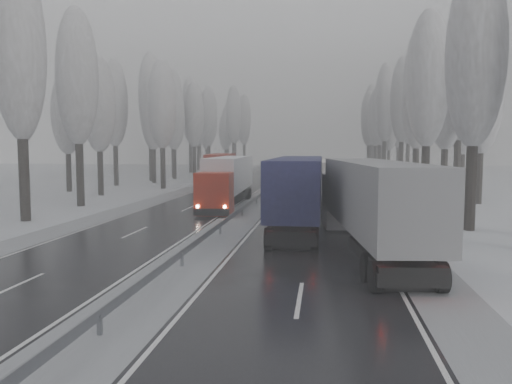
% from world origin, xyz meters
% --- Properties ---
extents(ground, '(260.00, 260.00, 0.00)m').
position_xyz_m(ground, '(0.00, 0.00, 0.00)').
color(ground, silver).
rests_on(ground, ground).
extents(carriageway_right, '(7.50, 200.00, 0.03)m').
position_xyz_m(carriageway_right, '(5.25, 30.00, 0.01)').
color(carriageway_right, black).
rests_on(carriageway_right, ground).
extents(carriageway_left, '(7.50, 200.00, 0.03)m').
position_xyz_m(carriageway_left, '(-5.25, 30.00, 0.01)').
color(carriageway_left, black).
rests_on(carriageway_left, ground).
extents(median_slush, '(3.00, 200.00, 0.04)m').
position_xyz_m(median_slush, '(0.00, 30.00, 0.02)').
color(median_slush, '#9D9FA4').
rests_on(median_slush, ground).
extents(shoulder_right, '(2.40, 200.00, 0.04)m').
position_xyz_m(shoulder_right, '(10.20, 30.00, 0.02)').
color(shoulder_right, '#9D9FA4').
rests_on(shoulder_right, ground).
extents(shoulder_left, '(2.40, 200.00, 0.04)m').
position_xyz_m(shoulder_left, '(-10.20, 30.00, 0.02)').
color(shoulder_left, '#9D9FA4').
rests_on(shoulder_left, ground).
extents(median_guardrail, '(0.12, 200.00, 0.76)m').
position_xyz_m(median_guardrail, '(0.00, 29.99, 0.60)').
color(median_guardrail, slate).
rests_on(median_guardrail, ground).
extents(tree_16, '(3.60, 3.60, 16.53)m').
position_xyz_m(tree_16, '(15.04, 15.67, 10.67)').
color(tree_16, black).
rests_on(tree_16, ground).
extents(tree_18, '(3.60, 3.60, 16.58)m').
position_xyz_m(tree_18, '(14.51, 27.03, 10.70)').
color(tree_18, black).
rests_on(tree_18, ground).
extents(tree_19, '(3.60, 3.60, 14.57)m').
position_xyz_m(tree_19, '(20.02, 31.03, 9.42)').
color(tree_19, black).
rests_on(tree_19, ground).
extents(tree_20, '(3.60, 3.60, 15.71)m').
position_xyz_m(tree_20, '(17.90, 35.17, 10.14)').
color(tree_20, black).
rests_on(tree_20, ground).
extents(tree_21, '(3.60, 3.60, 18.62)m').
position_xyz_m(tree_21, '(20.12, 39.17, 12.00)').
color(tree_21, black).
rests_on(tree_21, ground).
extents(tree_22, '(3.60, 3.60, 15.86)m').
position_xyz_m(tree_22, '(17.02, 45.60, 10.24)').
color(tree_22, black).
rests_on(tree_22, ground).
extents(tree_23, '(3.60, 3.60, 13.55)m').
position_xyz_m(tree_23, '(23.31, 49.60, 8.77)').
color(tree_23, black).
rests_on(tree_23, ground).
extents(tree_24, '(3.60, 3.60, 20.49)m').
position_xyz_m(tree_24, '(17.90, 51.02, 13.19)').
color(tree_24, black).
rests_on(tree_24, ground).
extents(tree_25, '(3.60, 3.60, 19.44)m').
position_xyz_m(tree_25, '(24.81, 55.02, 12.52)').
color(tree_25, black).
rests_on(tree_25, ground).
extents(tree_26, '(3.60, 3.60, 18.78)m').
position_xyz_m(tree_26, '(17.56, 61.27, 12.10)').
color(tree_26, black).
rests_on(tree_26, ground).
extents(tree_27, '(3.60, 3.60, 17.62)m').
position_xyz_m(tree_27, '(24.72, 65.27, 11.36)').
color(tree_27, black).
rests_on(tree_27, ground).
extents(tree_28, '(3.60, 3.60, 19.62)m').
position_xyz_m(tree_28, '(16.34, 71.95, 12.64)').
color(tree_28, black).
rests_on(tree_28, ground).
extents(tree_29, '(3.60, 3.60, 18.11)m').
position_xyz_m(tree_29, '(23.71, 75.95, 11.67)').
color(tree_29, black).
rests_on(tree_29, ground).
extents(tree_30, '(3.60, 3.60, 17.86)m').
position_xyz_m(tree_30, '(16.56, 81.70, 11.52)').
color(tree_30, black).
rests_on(tree_30, ground).
extents(tree_31, '(3.60, 3.60, 18.58)m').
position_xyz_m(tree_31, '(22.48, 85.70, 11.97)').
color(tree_31, black).
rests_on(tree_31, ground).
extents(tree_32, '(3.60, 3.60, 17.33)m').
position_xyz_m(tree_32, '(16.63, 89.21, 11.18)').
color(tree_32, black).
rests_on(tree_32, ground).
extents(tree_33, '(3.60, 3.60, 14.33)m').
position_xyz_m(tree_33, '(19.77, 93.21, 9.26)').
color(tree_33, black).
rests_on(tree_33, ground).
extents(tree_34, '(3.60, 3.60, 17.63)m').
position_xyz_m(tree_34, '(15.73, 96.32, 11.37)').
color(tree_34, black).
rests_on(tree_34, ground).
extents(tree_35, '(3.60, 3.60, 18.25)m').
position_xyz_m(tree_35, '(24.94, 100.32, 11.77)').
color(tree_35, black).
rests_on(tree_35, ground).
extents(tree_36, '(3.60, 3.60, 20.23)m').
position_xyz_m(tree_36, '(17.04, 106.16, 13.02)').
color(tree_36, black).
rests_on(tree_36, ground).
extents(tree_37, '(3.60, 3.60, 16.37)m').
position_xyz_m(tree_37, '(24.02, 110.16, 10.56)').
color(tree_37, black).
rests_on(tree_37, ground).
extents(tree_38, '(3.60, 3.60, 17.97)m').
position_xyz_m(tree_38, '(18.73, 116.73, 11.59)').
color(tree_38, black).
rests_on(tree_38, ground).
extents(tree_39, '(3.60, 3.60, 16.19)m').
position_xyz_m(tree_39, '(21.55, 120.73, 10.45)').
color(tree_39, black).
rests_on(tree_39, ground).
extents(tree_56, '(3.60, 3.60, 18.12)m').
position_xyz_m(tree_56, '(-14.71, 15.70, 11.68)').
color(tree_56, black).
rests_on(tree_56, ground).
extents(tree_58, '(3.60, 3.60, 17.21)m').
position_xyz_m(tree_58, '(-15.13, 24.57, 11.10)').
color(tree_58, black).
rests_on(tree_58, ground).
extents(tree_59, '(3.60, 3.60, 18.41)m').
position_xyz_m(tree_59, '(-22.80, 28.57, 11.87)').
color(tree_59, black).
rests_on(tree_59, ground).
extents(tree_60, '(3.60, 3.60, 14.84)m').
position_xyz_m(tree_60, '(-17.75, 34.20, 9.59)').
color(tree_60, black).
rests_on(tree_60, ground).
extents(tree_61, '(3.60, 3.60, 13.95)m').
position_xyz_m(tree_61, '(-23.52, 38.20, 9.02)').
color(tree_61, black).
rests_on(tree_61, ground).
extents(tree_62, '(3.60, 3.60, 16.04)m').
position_xyz_m(tree_62, '(-13.94, 43.73, 10.36)').
color(tree_62, black).
rests_on(tree_62, ground).
extents(tree_63, '(3.60, 3.60, 16.88)m').
position_xyz_m(tree_63, '(-21.85, 47.73, 10.89)').
color(tree_63, black).
rests_on(tree_63, ground).
extents(tree_64, '(3.60, 3.60, 15.42)m').
position_xyz_m(tree_64, '(-18.26, 52.71, 9.96)').
color(tree_64, black).
rests_on(tree_64, ground).
extents(tree_65, '(3.60, 3.60, 19.48)m').
position_xyz_m(tree_65, '(-20.05, 56.71, 12.55)').
color(tree_65, black).
rests_on(tree_65, ground).
extents(tree_66, '(3.60, 3.60, 15.23)m').
position_xyz_m(tree_66, '(-18.16, 62.35, 9.84)').
color(tree_66, black).
rests_on(tree_66, ground).
extents(tree_67, '(3.60, 3.60, 17.09)m').
position_xyz_m(tree_67, '(-19.54, 66.35, 11.03)').
color(tree_67, black).
rests_on(tree_67, ground).
extents(tree_68, '(3.60, 3.60, 16.65)m').
position_xyz_m(tree_68, '(-16.58, 69.11, 10.75)').
color(tree_68, black).
rests_on(tree_68, ground).
extents(tree_69, '(3.60, 3.60, 19.35)m').
position_xyz_m(tree_69, '(-21.42, 73.11, 12.46)').
color(tree_69, black).
rests_on(tree_69, ground).
extents(tree_70, '(3.60, 3.60, 17.09)m').
position_xyz_m(tree_70, '(-16.33, 79.19, 11.03)').
color(tree_70, black).
rests_on(tree_70, ground).
extents(tree_71, '(3.60, 3.60, 19.61)m').
position_xyz_m(tree_71, '(-21.09, 83.19, 12.63)').
color(tree_71, black).
rests_on(tree_71, ground).
extents(tree_72, '(3.60, 3.60, 15.11)m').
position_xyz_m(tree_72, '(-18.93, 88.54, 9.76)').
color(tree_72, black).
rests_on(tree_72, ground).
extents(tree_73, '(3.60, 3.60, 17.22)m').
position_xyz_m(tree_73, '(-21.82, 92.54, 11.11)').
color(tree_73, black).
rests_on(tree_73, ground).
extents(tree_74, '(3.60, 3.60, 19.68)m').
position_xyz_m(tree_74, '(-15.07, 99.33, 12.67)').
color(tree_74, black).
rests_on(tree_74, ground).
extents(tree_75, '(3.60, 3.60, 18.60)m').
position_xyz_m(tree_75, '(-24.20, 103.33, 11.99)').
color(tree_75, black).
rests_on(tree_75, ground).
extents(tree_76, '(3.60, 3.60, 18.55)m').
position_xyz_m(tree_76, '(-14.05, 108.72, 11.95)').
color(tree_76, black).
rests_on(tree_76, ground).
extents(tree_77, '(3.60, 3.60, 14.32)m').
position_xyz_m(tree_77, '(-19.66, 112.72, 9.26)').
color(tree_77, black).
rests_on(tree_77, ground).
extents(tree_78, '(3.60, 3.60, 19.55)m').
position_xyz_m(tree_78, '(-17.56, 115.31, 12.59)').
color(tree_78, black).
rests_on(tree_78, ground).
extents(tree_79, '(3.60, 3.60, 17.07)m').
position_xyz_m(tree_79, '(-20.33, 119.31, 11.01)').
color(tree_79, black).
rests_on(tree_79, ground).
extents(truck_grey_tarp, '(4.75, 17.65, 4.49)m').
position_xyz_m(truck_grey_tarp, '(8.21, 8.32, 2.62)').
color(truck_grey_tarp, '#545359').
rests_on(truck_grey_tarp, ground).
extents(truck_blue_box, '(2.80, 17.57, 4.50)m').
position_xyz_m(truck_blue_box, '(4.47, 15.01, 2.63)').
color(truck_blue_box, '#1A2543').
rests_on(truck_blue_box, ground).
extents(truck_cream_box, '(3.00, 15.53, 3.96)m').
position_xyz_m(truck_cream_box, '(6.69, 30.05, 2.31)').
color(truck_cream_box, '#A7A094').
rests_on(truck_cream_box, ground).
extents(box_truck_distant, '(2.55, 7.32, 2.70)m').
position_xyz_m(box_truck_distant, '(3.64, 73.12, 1.37)').
color(box_truck_distant, '#B7BABE').
rests_on(box_truck_distant, ground).
extents(truck_red_white, '(3.24, 16.76, 4.28)m').
position_xyz_m(truck_red_white, '(-2.30, 26.49, 2.50)').
color(truck_red_white, '#AD1C09').
rests_on(truck_red_white, ground).
extents(truck_red_red, '(4.65, 17.15, 4.36)m').
position_xyz_m(truck_red_red, '(-6.09, 41.40, 2.55)').
color(truck_red_red, '#992108').
rests_on(truck_red_red, ground).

